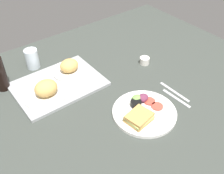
{
  "coord_description": "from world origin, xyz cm",
  "views": [
    {
      "loc": [
        -59.75,
        -77.23,
        88.82
      ],
      "look_at": [
        2.0,
        3.0,
        4.0
      ],
      "focal_mm": 42.15,
      "sensor_mm": 36.0,
      "label": 1
    }
  ],
  "objects_px": {
    "bread_plate_far": "(69,68)",
    "plate_with_salad": "(143,111)",
    "serving_tray": "(58,84)",
    "fork": "(176,98)",
    "bread_plate_near": "(46,91)",
    "knife": "(174,92)",
    "espresso_cup": "(145,61)",
    "drinking_glass": "(32,59)",
    "soda_bottle": "(0,74)"
  },
  "relations": [
    {
      "from": "plate_with_salad",
      "to": "soda_bottle",
      "type": "relative_size",
      "value": 1.63
    },
    {
      "from": "espresso_cup",
      "to": "knife",
      "type": "xyz_separation_m",
      "value": [
        -0.05,
        -0.28,
        -0.02
      ]
    },
    {
      "from": "bread_plate_near",
      "to": "knife",
      "type": "xyz_separation_m",
      "value": [
        0.54,
        -0.35,
        -0.05
      ]
    },
    {
      "from": "fork",
      "to": "bread_plate_far",
      "type": "bearing_deg",
      "value": 30.55
    },
    {
      "from": "plate_with_salad",
      "to": "serving_tray",
      "type": "bearing_deg",
      "value": 116.48
    },
    {
      "from": "bread_plate_far",
      "to": "fork",
      "type": "height_order",
      "value": "bread_plate_far"
    },
    {
      "from": "bread_plate_far",
      "to": "drinking_glass",
      "type": "distance_m",
      "value": 0.23
    },
    {
      "from": "serving_tray",
      "to": "espresso_cup",
      "type": "xyz_separation_m",
      "value": [
        0.5,
        -0.13,
        0.01
      ]
    },
    {
      "from": "serving_tray",
      "to": "bread_plate_far",
      "type": "xyz_separation_m",
      "value": [
        0.1,
        0.05,
        0.04
      ]
    },
    {
      "from": "bread_plate_near",
      "to": "soda_bottle",
      "type": "bearing_deg",
      "value": 123.72
    },
    {
      "from": "bread_plate_far",
      "to": "knife",
      "type": "distance_m",
      "value": 0.58
    },
    {
      "from": "bread_plate_near",
      "to": "plate_with_salad",
      "type": "relative_size",
      "value": 0.71
    },
    {
      "from": "espresso_cup",
      "to": "fork",
      "type": "height_order",
      "value": "espresso_cup"
    },
    {
      "from": "espresso_cup",
      "to": "bread_plate_near",
      "type": "bearing_deg",
      "value": 173.17
    },
    {
      "from": "bread_plate_far",
      "to": "espresso_cup",
      "type": "xyz_separation_m",
      "value": [
        0.4,
        -0.17,
        -0.03
      ]
    },
    {
      "from": "plate_with_salad",
      "to": "drinking_glass",
      "type": "distance_m",
      "value": 0.71
    },
    {
      "from": "bread_plate_near",
      "to": "serving_tray",
      "type": "bearing_deg",
      "value": 30.33
    },
    {
      "from": "plate_with_salad",
      "to": "soda_bottle",
      "type": "height_order",
      "value": "soda_bottle"
    },
    {
      "from": "serving_tray",
      "to": "soda_bottle",
      "type": "distance_m",
      "value": 0.29
    },
    {
      "from": "plate_with_salad",
      "to": "espresso_cup",
      "type": "height_order",
      "value": "plate_with_salad"
    },
    {
      "from": "plate_with_salad",
      "to": "drinking_glass",
      "type": "bearing_deg",
      "value": 109.99
    },
    {
      "from": "bread_plate_near",
      "to": "fork",
      "type": "height_order",
      "value": "bread_plate_near"
    },
    {
      "from": "serving_tray",
      "to": "bread_plate_far",
      "type": "bearing_deg",
      "value": 24.73
    },
    {
      "from": "serving_tray",
      "to": "drinking_glass",
      "type": "xyz_separation_m",
      "value": [
        -0.03,
        0.24,
        0.05
      ]
    },
    {
      "from": "espresso_cup",
      "to": "plate_with_salad",
      "type": "bearing_deg",
      "value": -134.05
    },
    {
      "from": "bread_plate_near",
      "to": "plate_with_salad",
      "type": "xyz_separation_m",
      "value": [
        0.31,
        -0.37,
        -0.03
      ]
    },
    {
      "from": "bread_plate_near",
      "to": "fork",
      "type": "bearing_deg",
      "value": -37.55
    },
    {
      "from": "bread_plate_far",
      "to": "knife",
      "type": "bearing_deg",
      "value": -52.4
    },
    {
      "from": "bread_plate_near",
      "to": "bread_plate_far",
      "type": "height_order",
      "value": "bread_plate_near"
    },
    {
      "from": "plate_with_salad",
      "to": "fork",
      "type": "xyz_separation_m",
      "value": [
        0.21,
        -0.02,
        -0.01
      ]
    },
    {
      "from": "drinking_glass",
      "to": "fork",
      "type": "distance_m",
      "value": 0.82
    },
    {
      "from": "plate_with_salad",
      "to": "knife",
      "type": "height_order",
      "value": "plate_with_salad"
    },
    {
      "from": "plate_with_salad",
      "to": "espresso_cup",
      "type": "distance_m",
      "value": 0.42
    },
    {
      "from": "bread_plate_far",
      "to": "fork",
      "type": "relative_size",
      "value": 1.13
    },
    {
      "from": "bread_plate_near",
      "to": "plate_with_salad",
      "type": "distance_m",
      "value": 0.48
    },
    {
      "from": "drinking_glass",
      "to": "fork",
      "type": "height_order",
      "value": "drinking_glass"
    },
    {
      "from": "serving_tray",
      "to": "drinking_glass",
      "type": "height_order",
      "value": "drinking_glass"
    },
    {
      "from": "serving_tray",
      "to": "espresso_cup",
      "type": "relative_size",
      "value": 8.04
    },
    {
      "from": "bread_plate_far",
      "to": "knife",
      "type": "height_order",
      "value": "bread_plate_far"
    },
    {
      "from": "bread_plate_far",
      "to": "plate_with_salad",
      "type": "distance_m",
      "value": 0.49
    },
    {
      "from": "plate_with_salad",
      "to": "knife",
      "type": "xyz_separation_m",
      "value": [
        0.24,
        0.02,
        -0.01
      ]
    },
    {
      "from": "bread_plate_near",
      "to": "drinking_glass",
      "type": "bearing_deg",
      "value": 77.62
    },
    {
      "from": "bread_plate_far",
      "to": "plate_with_salad",
      "type": "relative_size",
      "value": 0.64
    },
    {
      "from": "plate_with_salad",
      "to": "fork",
      "type": "bearing_deg",
      "value": -6.65
    },
    {
      "from": "plate_with_salad",
      "to": "fork",
      "type": "height_order",
      "value": "plate_with_salad"
    },
    {
      "from": "knife",
      "to": "fork",
      "type": "bearing_deg",
      "value": 142.13
    },
    {
      "from": "espresso_cup",
      "to": "soda_bottle",
      "type": "bearing_deg",
      "value": 159.04
    },
    {
      "from": "espresso_cup",
      "to": "knife",
      "type": "distance_m",
      "value": 0.29
    },
    {
      "from": "bread_plate_far",
      "to": "plate_with_salad",
      "type": "bearing_deg",
      "value": -76.42
    },
    {
      "from": "drinking_glass",
      "to": "espresso_cup",
      "type": "distance_m",
      "value": 0.65
    }
  ]
}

